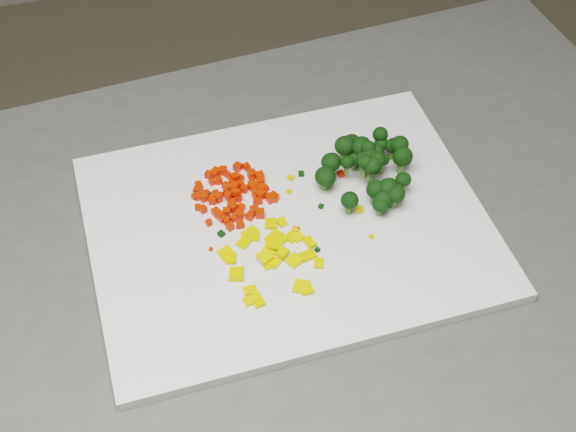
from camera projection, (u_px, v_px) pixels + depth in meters
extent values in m
cube|color=white|center=(288.00, 225.00, 0.89)|extent=(0.45, 0.36, 0.01)
cube|color=#F21B02|center=(216.00, 193.00, 0.91)|extent=(0.01, 0.01, 0.01)
cube|color=#F21B02|center=(231.00, 201.00, 0.90)|extent=(0.01, 0.01, 0.01)
cube|color=#F21B02|center=(235.00, 177.00, 0.91)|extent=(0.01, 0.01, 0.01)
cube|color=#F21B02|center=(253.00, 185.00, 0.92)|extent=(0.01, 0.01, 0.01)
cube|color=#F21B02|center=(228.00, 195.00, 0.90)|extent=(0.01, 0.01, 0.01)
cube|color=#F21B02|center=(219.00, 180.00, 0.92)|extent=(0.01, 0.01, 0.01)
cube|color=#F21B02|center=(216.00, 198.00, 0.90)|extent=(0.01, 0.01, 0.01)
cube|color=#F21B02|center=(234.00, 187.00, 0.90)|extent=(0.01, 0.01, 0.01)
cube|color=#F21B02|center=(219.00, 199.00, 0.90)|extent=(0.01, 0.01, 0.01)
cube|color=#F21B02|center=(262.00, 194.00, 0.91)|extent=(0.01, 0.01, 0.01)
cube|color=#F21B02|center=(240.00, 215.00, 0.89)|extent=(0.01, 0.01, 0.01)
cube|color=#F21B02|center=(230.00, 189.00, 0.91)|extent=(0.01, 0.01, 0.01)
cube|color=#F21B02|center=(209.00, 175.00, 0.93)|extent=(0.01, 0.01, 0.01)
cube|color=#F21B02|center=(260.00, 214.00, 0.89)|extent=(0.01, 0.01, 0.01)
cube|color=#F21B02|center=(259.00, 201.00, 0.90)|extent=(0.01, 0.01, 0.01)
cube|color=#F21B02|center=(228.00, 174.00, 0.93)|extent=(0.01, 0.01, 0.01)
cube|color=#F21B02|center=(260.00, 184.00, 0.92)|extent=(0.01, 0.01, 0.01)
cube|color=#F21B02|center=(237.00, 194.00, 0.91)|extent=(0.01, 0.01, 0.01)
cube|color=#F21B02|center=(223.00, 171.00, 0.93)|extent=(0.01, 0.01, 0.01)
cube|color=#F21B02|center=(226.00, 186.00, 0.92)|extent=(0.01, 0.01, 0.01)
cube|color=#F21B02|center=(216.00, 171.00, 0.93)|extent=(0.01, 0.01, 0.01)
cube|color=#F21B02|center=(261.00, 181.00, 0.92)|extent=(0.01, 0.01, 0.01)
cube|color=#F21B02|center=(247.00, 167.00, 0.94)|extent=(0.01, 0.01, 0.01)
cube|color=#F21B02|center=(200.00, 187.00, 0.92)|extent=(0.01, 0.01, 0.01)
cube|color=#F21B02|center=(213.00, 200.00, 0.90)|extent=(0.01, 0.01, 0.01)
cube|color=#F21B02|center=(238.00, 167.00, 0.94)|extent=(0.01, 0.01, 0.01)
cube|color=#F21B02|center=(198.00, 207.00, 0.90)|extent=(0.01, 0.01, 0.01)
cube|color=#F21B02|center=(218.00, 197.00, 0.90)|extent=(0.01, 0.01, 0.01)
cube|color=#F21B02|center=(255.00, 210.00, 0.89)|extent=(0.01, 0.01, 0.01)
cube|color=#F21B02|center=(216.00, 212.00, 0.89)|extent=(0.01, 0.01, 0.01)
cube|color=#F21B02|center=(214.00, 174.00, 0.93)|extent=(0.01, 0.01, 0.01)
cube|color=#F21B02|center=(212.00, 182.00, 0.92)|extent=(0.01, 0.01, 0.01)
cube|color=#F21B02|center=(260.00, 176.00, 0.92)|extent=(0.01, 0.01, 0.01)
cube|color=#F21B02|center=(227.00, 190.00, 0.90)|extent=(0.01, 0.01, 0.01)
cube|color=#F21B02|center=(253.00, 187.00, 0.91)|extent=(0.01, 0.01, 0.01)
cube|color=#F21B02|center=(273.00, 195.00, 0.91)|extent=(0.01, 0.01, 0.01)
cube|color=#F21B02|center=(241.00, 208.00, 0.89)|extent=(0.01, 0.01, 0.01)
cube|color=#F21B02|center=(256.00, 190.00, 0.91)|extent=(0.01, 0.01, 0.01)
cube|color=#F21B02|center=(244.00, 189.00, 0.91)|extent=(0.01, 0.01, 0.01)
cube|color=#F21B02|center=(241.00, 224.00, 0.88)|extent=(0.01, 0.01, 0.01)
cube|color=#F21B02|center=(233.00, 219.00, 0.88)|extent=(0.01, 0.01, 0.01)
cube|color=#F21B02|center=(233.00, 207.00, 0.89)|extent=(0.01, 0.01, 0.01)
cube|color=#F21B02|center=(275.00, 198.00, 0.90)|extent=(0.01, 0.01, 0.01)
cube|color=#F21B02|center=(203.00, 209.00, 0.89)|extent=(0.01, 0.01, 0.01)
cube|color=#F21B02|center=(229.00, 188.00, 0.90)|extent=(0.01, 0.01, 0.01)
cube|color=#F21B02|center=(234.00, 192.00, 0.90)|extent=(0.01, 0.01, 0.01)
cube|color=#F21B02|center=(239.00, 199.00, 0.90)|extent=(0.01, 0.01, 0.01)
cube|color=#F21B02|center=(271.00, 198.00, 0.90)|extent=(0.01, 0.01, 0.01)
cube|color=#F21B02|center=(240.00, 184.00, 0.92)|extent=(0.01, 0.01, 0.01)
cube|color=#F21B02|center=(204.00, 197.00, 0.90)|extent=(0.01, 0.01, 0.01)
cube|color=#F21B02|center=(227.00, 222.00, 0.88)|extent=(0.01, 0.01, 0.01)
cube|color=#F21B02|center=(252.00, 174.00, 0.93)|extent=(0.01, 0.01, 0.01)
cube|color=#F21B02|center=(204.00, 209.00, 0.89)|extent=(0.01, 0.01, 0.01)
cube|color=#F21B02|center=(261.00, 188.00, 0.91)|extent=(0.01, 0.01, 0.01)
cube|color=#F21B02|center=(256.00, 195.00, 0.91)|extent=(0.01, 0.01, 0.01)
cube|color=#F21B02|center=(227.00, 212.00, 0.89)|extent=(0.01, 0.01, 0.01)
cube|color=#F21B02|center=(237.00, 192.00, 0.90)|extent=(0.01, 0.01, 0.01)
cube|color=#F21B02|center=(195.00, 196.00, 0.91)|extent=(0.01, 0.01, 0.01)
cube|color=#F21B02|center=(209.00, 223.00, 0.88)|extent=(0.01, 0.01, 0.01)
cube|color=#F21B02|center=(251.00, 178.00, 0.93)|extent=(0.01, 0.01, 0.01)
cube|color=#F21B02|center=(230.00, 227.00, 0.88)|extent=(0.01, 0.01, 0.01)
cube|color=#F21B02|center=(240.00, 178.00, 0.92)|extent=(0.01, 0.01, 0.01)
cube|color=#F21B02|center=(239.00, 195.00, 0.91)|extent=(0.01, 0.01, 0.01)
cube|color=#F21B02|center=(239.00, 225.00, 0.88)|extent=(0.01, 0.01, 0.01)
cube|color=#F21B02|center=(250.00, 216.00, 0.89)|extent=(0.01, 0.01, 0.01)
cube|color=#F21B02|center=(222.00, 218.00, 0.88)|extent=(0.01, 0.01, 0.01)
cube|color=#F21B02|center=(234.00, 194.00, 0.91)|extent=(0.01, 0.01, 0.01)
cube|color=#F21B02|center=(271.00, 198.00, 0.90)|extent=(0.01, 0.01, 0.01)
cube|color=#F21B02|center=(220.00, 195.00, 0.91)|extent=(0.01, 0.01, 0.01)
cube|color=#F21B02|center=(199.00, 196.00, 0.91)|extent=(0.01, 0.01, 0.01)
cube|color=#F21B02|center=(238.00, 198.00, 0.90)|extent=(0.01, 0.01, 0.01)
cube|color=#F21B02|center=(266.00, 195.00, 0.91)|extent=(0.01, 0.01, 0.01)
cube|color=#F21B02|center=(206.00, 194.00, 0.91)|extent=(0.01, 0.01, 0.01)
cube|color=#F21B02|center=(199.00, 185.00, 0.92)|extent=(0.01, 0.01, 0.01)
cube|color=#F21B02|center=(229.00, 195.00, 0.91)|extent=(0.01, 0.01, 0.01)
cube|color=#F21B02|center=(266.00, 188.00, 0.91)|extent=(0.01, 0.01, 0.01)
cube|color=#F21B02|center=(198.00, 191.00, 0.91)|extent=(0.01, 0.01, 0.01)
cube|color=#F21B02|center=(256.00, 201.00, 0.90)|extent=(0.01, 0.01, 0.01)
cube|color=#F21B02|center=(232.00, 181.00, 0.92)|extent=(0.01, 0.01, 0.01)
cube|color=#F21B02|center=(219.00, 215.00, 0.89)|extent=(0.01, 0.01, 0.01)
cube|color=#F21B02|center=(260.00, 195.00, 0.91)|extent=(0.01, 0.01, 0.01)
cube|color=yellow|center=(250.00, 290.00, 0.82)|extent=(0.01, 0.01, 0.01)
cube|color=yellow|center=(265.00, 257.00, 0.84)|extent=(0.02, 0.02, 0.01)
cube|color=yellow|center=(308.00, 255.00, 0.85)|extent=(0.02, 0.02, 0.01)
cube|color=yellow|center=(244.00, 242.00, 0.86)|extent=(0.02, 0.02, 0.01)
cube|color=yellow|center=(231.00, 258.00, 0.85)|extent=(0.01, 0.02, 0.01)
cube|color=yellow|center=(227.00, 253.00, 0.85)|extent=(0.02, 0.02, 0.01)
cube|color=yellow|center=(271.00, 242.00, 0.86)|extent=(0.02, 0.02, 0.00)
cube|color=yellow|center=(258.00, 300.00, 0.81)|extent=(0.01, 0.02, 0.01)
cube|color=yellow|center=(236.00, 274.00, 0.83)|extent=(0.02, 0.02, 0.01)
cube|color=yellow|center=(319.00, 263.00, 0.84)|extent=(0.01, 0.02, 0.01)
cube|color=yellow|center=(273.00, 247.00, 0.86)|extent=(0.02, 0.02, 0.01)
cube|color=yellow|center=(282.00, 222.00, 0.88)|extent=(0.01, 0.01, 0.00)
cube|color=yellow|center=(283.00, 253.00, 0.85)|extent=(0.02, 0.02, 0.01)
cube|color=yellow|center=(306.00, 288.00, 0.82)|extent=(0.02, 0.02, 0.01)
cube|color=yellow|center=(275.00, 245.00, 0.85)|extent=(0.02, 0.02, 0.01)
cube|color=yellow|center=(294.00, 236.00, 0.87)|extent=(0.02, 0.02, 0.00)
cube|color=yellow|center=(252.00, 300.00, 0.81)|extent=(0.02, 0.01, 0.01)
cube|color=yellow|center=(301.00, 287.00, 0.82)|extent=(0.02, 0.02, 0.01)
cube|color=yellow|center=(271.00, 224.00, 0.88)|extent=(0.02, 0.02, 0.01)
cube|color=yellow|center=(227.00, 258.00, 0.85)|extent=(0.01, 0.02, 0.01)
cube|color=yellow|center=(268.00, 263.00, 0.84)|extent=(0.02, 0.02, 0.01)
cube|color=yellow|center=(250.00, 232.00, 0.87)|extent=(0.02, 0.02, 0.00)
cube|color=yellow|center=(294.00, 261.00, 0.85)|extent=(0.02, 0.02, 0.01)
cube|color=yellow|center=(274.00, 237.00, 0.87)|extent=(0.02, 0.02, 0.01)
cube|color=yellow|center=(296.00, 235.00, 0.87)|extent=(0.02, 0.02, 0.01)
cube|color=yellow|center=(272.00, 262.00, 0.85)|extent=(0.02, 0.02, 0.01)
cube|color=yellow|center=(253.00, 236.00, 0.87)|extent=(0.02, 0.02, 0.01)
cube|color=yellow|center=(278.00, 239.00, 0.87)|extent=(0.02, 0.02, 0.01)
cube|color=yellow|center=(310.00, 243.00, 0.86)|extent=(0.01, 0.02, 0.01)
cube|color=#F21B02|center=(341.00, 174.00, 0.93)|extent=(0.01, 0.01, 0.01)
cube|color=yellow|center=(329.00, 167.00, 0.94)|extent=(0.01, 0.01, 0.01)
cube|color=black|center=(301.00, 174.00, 0.93)|extent=(0.01, 0.01, 0.00)
cube|color=black|center=(276.00, 249.00, 0.86)|extent=(0.01, 0.01, 0.00)
cube|color=black|center=(210.00, 220.00, 0.88)|extent=(0.00, 0.00, 0.00)
cube|color=#F21B02|center=(211.00, 249.00, 0.86)|extent=(0.01, 0.01, 0.00)
cube|color=yellow|center=(291.00, 178.00, 0.93)|extent=(0.01, 0.01, 0.00)
cube|color=#F21B02|center=(296.00, 230.00, 0.87)|extent=(0.01, 0.01, 0.01)
cube|color=black|center=(221.00, 234.00, 0.87)|extent=(0.01, 0.01, 0.00)
cube|color=yellow|center=(371.00, 237.00, 0.87)|extent=(0.01, 0.01, 0.00)
cube|color=yellow|center=(289.00, 192.00, 0.91)|extent=(0.01, 0.01, 0.00)
cube|color=yellow|center=(359.00, 210.00, 0.89)|extent=(0.01, 0.01, 0.01)
cube|color=black|center=(321.00, 206.00, 0.90)|extent=(0.01, 0.01, 0.00)
cube|color=black|center=(317.00, 250.00, 0.86)|extent=(0.01, 0.01, 0.00)
cube|color=black|center=(209.00, 193.00, 0.91)|extent=(0.01, 0.01, 0.00)
cube|color=black|center=(359.00, 210.00, 0.89)|extent=(0.01, 0.01, 0.00)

